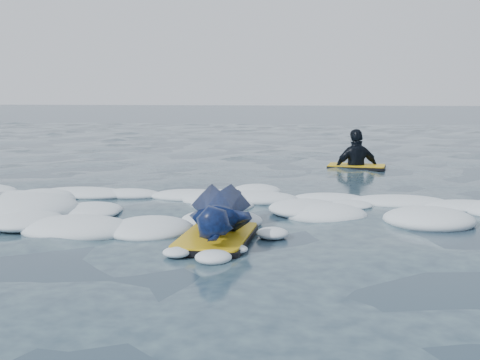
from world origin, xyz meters
name	(u,v)px	position (x,y,z in m)	size (l,w,h in m)	color
ground	(171,225)	(0.00, 0.00, 0.00)	(120.00, 120.00, 0.00)	#162837
foam_band	(190,208)	(0.00, 1.03, 0.00)	(12.00, 3.10, 0.30)	white
prone_woman_unit	(220,214)	(0.63, -0.50, 0.24)	(0.83, 1.86, 0.47)	black
waiting_rider_unit	(356,171)	(2.39, 5.26, -0.03)	(1.16, 0.75, 1.62)	black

